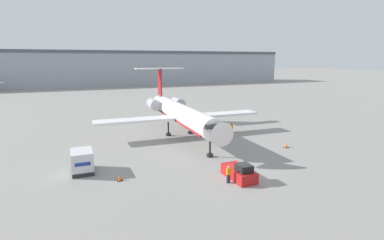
{
  "coord_description": "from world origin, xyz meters",
  "views": [
    {
      "loc": [
        -15.47,
        -24.59,
        11.85
      ],
      "look_at": [
        0.0,
        12.85,
        3.61
      ],
      "focal_mm": 28.0,
      "sensor_mm": 36.0,
      "label": 1
    }
  ],
  "objects_px": {
    "pushback_tug": "(239,172)",
    "traffic_cone_right": "(286,145)",
    "worker_near_tug": "(228,174)",
    "traffic_cone_left": "(120,178)",
    "luggage_cart": "(82,161)",
    "airplane_main": "(180,113)",
    "worker_by_wing": "(232,127)"
  },
  "relations": [
    {
      "from": "worker_by_wing",
      "to": "traffic_cone_right",
      "type": "bearing_deg",
      "value": -77.45
    },
    {
      "from": "worker_near_tug",
      "to": "traffic_cone_left",
      "type": "distance_m",
      "value": 10.78
    },
    {
      "from": "airplane_main",
      "to": "worker_by_wing",
      "type": "bearing_deg",
      "value": -7.88
    },
    {
      "from": "worker_by_wing",
      "to": "pushback_tug",
      "type": "bearing_deg",
      "value": -117.73
    },
    {
      "from": "worker_by_wing",
      "to": "traffic_cone_right",
      "type": "height_order",
      "value": "worker_by_wing"
    },
    {
      "from": "worker_near_tug",
      "to": "traffic_cone_left",
      "type": "height_order",
      "value": "worker_near_tug"
    },
    {
      "from": "luggage_cart",
      "to": "airplane_main",
      "type": "bearing_deg",
      "value": 35.72
    },
    {
      "from": "airplane_main",
      "to": "worker_by_wing",
      "type": "relative_size",
      "value": 16.69
    },
    {
      "from": "pushback_tug",
      "to": "worker_by_wing",
      "type": "xyz_separation_m",
      "value": [
        9.25,
        17.6,
        0.22
      ]
    },
    {
      "from": "pushback_tug",
      "to": "traffic_cone_left",
      "type": "xyz_separation_m",
      "value": [
        -11.25,
        4.08,
        -0.36
      ]
    },
    {
      "from": "worker_near_tug",
      "to": "worker_by_wing",
      "type": "relative_size",
      "value": 1.04
    },
    {
      "from": "traffic_cone_right",
      "to": "traffic_cone_left",
      "type": "bearing_deg",
      "value": -172.96
    },
    {
      "from": "pushback_tug",
      "to": "worker_by_wing",
      "type": "distance_m",
      "value": 19.89
    },
    {
      "from": "airplane_main",
      "to": "worker_by_wing",
      "type": "height_order",
      "value": "airplane_main"
    },
    {
      "from": "luggage_cart",
      "to": "pushback_tug",
      "type": "bearing_deg",
      "value": -28.55
    },
    {
      "from": "pushback_tug",
      "to": "traffic_cone_right",
      "type": "bearing_deg",
      "value": 30.69
    },
    {
      "from": "airplane_main",
      "to": "traffic_cone_right",
      "type": "xyz_separation_m",
      "value": [
        11.01,
        -11.89,
        -3.34
      ]
    },
    {
      "from": "luggage_cart",
      "to": "traffic_cone_right",
      "type": "relative_size",
      "value": 4.81
    },
    {
      "from": "worker_by_wing",
      "to": "traffic_cone_left",
      "type": "relative_size",
      "value": 2.66
    },
    {
      "from": "pushback_tug",
      "to": "luggage_cart",
      "type": "distance_m",
      "value": 16.55
    },
    {
      "from": "airplane_main",
      "to": "traffic_cone_right",
      "type": "relative_size",
      "value": 41.16
    },
    {
      "from": "luggage_cart",
      "to": "traffic_cone_right",
      "type": "distance_m",
      "value": 26.2
    },
    {
      "from": "worker_near_tug",
      "to": "traffic_cone_left",
      "type": "xyz_separation_m",
      "value": [
        -9.74,
        4.59,
        -0.62
      ]
    },
    {
      "from": "pushback_tug",
      "to": "worker_by_wing",
      "type": "bearing_deg",
      "value": 62.27
    },
    {
      "from": "airplane_main",
      "to": "pushback_tug",
      "type": "xyz_separation_m",
      "value": [
        -0.62,
        -18.8,
        -3.0
      ]
    },
    {
      "from": "airplane_main",
      "to": "traffic_cone_right",
      "type": "distance_m",
      "value": 16.55
    },
    {
      "from": "pushback_tug",
      "to": "traffic_cone_right",
      "type": "xyz_separation_m",
      "value": [
        11.64,
        6.9,
        -0.33
      ]
    },
    {
      "from": "luggage_cart",
      "to": "worker_near_tug",
      "type": "relative_size",
      "value": 1.87
    },
    {
      "from": "worker_near_tug",
      "to": "traffic_cone_right",
      "type": "xyz_separation_m",
      "value": [
        13.15,
        7.42,
        -0.59
      ]
    },
    {
      "from": "worker_by_wing",
      "to": "worker_near_tug",
      "type": "bearing_deg",
      "value": -120.73
    },
    {
      "from": "traffic_cone_right",
      "to": "airplane_main",
      "type": "bearing_deg",
      "value": 132.81
    },
    {
      "from": "pushback_tug",
      "to": "worker_near_tug",
      "type": "distance_m",
      "value": 1.62
    }
  ]
}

